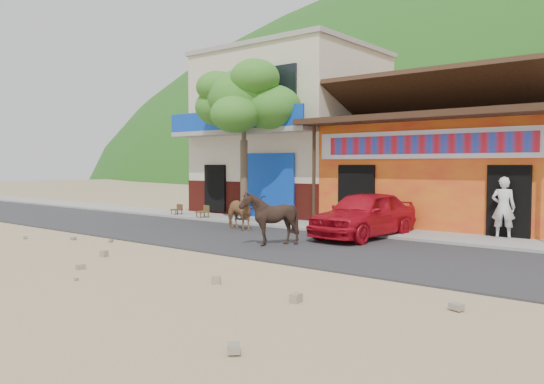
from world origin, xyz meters
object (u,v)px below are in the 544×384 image
at_px(cow_dark, 270,218).
at_px(pedestrian, 503,207).
at_px(cafe_chair_left, 202,206).
at_px(cafe_chair_right, 177,205).
at_px(red_car, 364,214).
at_px(tree, 244,140).
at_px(cow_tan, 237,211).
at_px(scooter, 250,208).

xyz_separation_m(cow_dark, pedestrian, (4.60, 4.90, 0.22)).
bearing_deg(cafe_chair_left, cow_dark, -12.63).
bearing_deg(cafe_chair_right, red_car, 1.08).
bearing_deg(pedestrian, tree, -4.52).
bearing_deg(cow_tan, scooter, 41.34).
relative_size(red_car, pedestrian, 2.34).
height_order(scooter, cafe_chair_left, scooter).
height_order(scooter, cafe_chair_right, scooter).
bearing_deg(tree, red_car, -9.92).
distance_m(cow_dark, cafe_chair_right, 8.90).
bearing_deg(cow_tan, pedestrian, -56.11).
xyz_separation_m(tree, cow_dark, (4.53, -4.00, -2.35)).
relative_size(cow_dark, cafe_chair_right, 1.83).
relative_size(cow_tan, cafe_chair_right, 1.83).
height_order(tree, cow_tan, tree).
relative_size(cow_tan, cafe_chair_left, 1.63).
bearing_deg(pedestrian, cafe_chair_left, -2.83).
distance_m(red_car, cafe_chair_left, 7.49).
distance_m(cow_dark, scooter, 5.38).
bearing_deg(tree, scooter, -28.24).
xyz_separation_m(tree, red_car, (5.72, -1.00, -2.38)).
bearing_deg(cafe_chair_left, scooter, 20.78).
distance_m(cow_dark, pedestrian, 6.73).
height_order(pedestrian, cafe_chair_right, pedestrian).
bearing_deg(cow_dark, cow_tan, -141.01).
xyz_separation_m(cow_dark, cafe_chair_right, (-8.08, 3.72, -0.25)).
relative_size(red_car, scooter, 2.28).
height_order(cow_tan, cow_dark, cow_dark).
bearing_deg(cafe_chair_right, scooter, 4.92).
distance_m(tree, pedestrian, 9.42).
height_order(cow_tan, red_car, red_car).
xyz_separation_m(tree, scooter, (0.60, -0.32, -2.53)).
bearing_deg(pedestrian, scooter, -2.00).
distance_m(scooter, pedestrian, 8.63).
bearing_deg(cafe_chair_left, tree, 32.34).
relative_size(cow_tan, scooter, 0.82).
bearing_deg(cafe_chair_left, red_car, 12.64).
distance_m(cow_tan, scooter, 1.96).
bearing_deg(scooter, cafe_chair_left, 99.91).
relative_size(scooter, cafe_chair_right, 2.23).
distance_m(red_car, scooter, 5.16).
distance_m(tree, cow_dark, 6.48).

